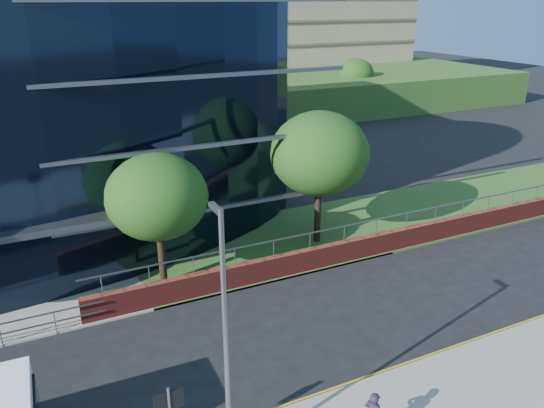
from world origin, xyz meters
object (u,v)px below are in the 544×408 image
tree_far_d (320,154)px  tree_dist_f (356,74)px  tree_far_c (157,197)px  tree_dist_e (242,82)px  streetlight_east (225,339)px

tree_far_d → tree_dist_f: size_ratio=1.23×
tree_far_c → tree_dist_e: same height
streetlight_east → tree_dist_e: bearing=66.9°
tree_dist_f → streetlight_east: bearing=-127.6°
tree_dist_f → streetlight_east: (-34.00, -44.17, 0.23)m
tree_far_c → tree_dist_e: 35.36m
tree_far_c → tree_far_d: size_ratio=0.87×
streetlight_east → tree_far_c: bearing=84.9°
tree_dist_f → streetlight_east: 55.74m
tree_dist_e → streetlight_east: streetlight_east is taller
tree_far_c → tree_dist_f: 46.67m
tree_dist_f → streetlight_east: streetlight_east is taller
tree_far_d → tree_far_c: bearing=-173.7°
tree_far_c → tree_far_d: bearing=6.3°
tree_far_c → tree_dist_f: tree_far_c is taller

